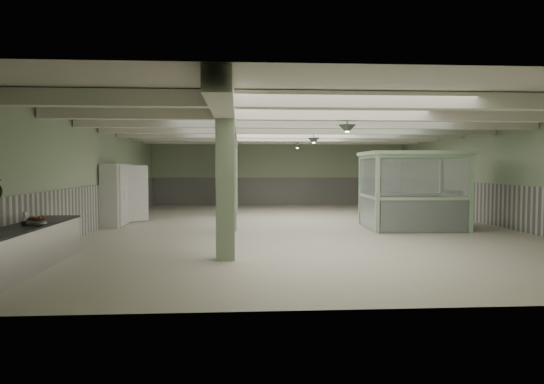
{
  "coord_description": "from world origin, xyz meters",
  "views": [
    {
      "loc": [
        -2.16,
        -16.98,
        2.12
      ],
      "look_at": [
        -1.14,
        -1.43,
        1.3
      ],
      "focal_mm": 32.0,
      "sensor_mm": 36.0,
      "label": 1
    }
  ],
  "objects": [
    {
      "name": "wall_left",
      "position": [
        -7.0,
        0.0,
        1.8
      ],
      "size": [
        0.02,
        20.0,
        3.6
      ],
      "primitive_type": "cube",
      "color": "#9FB590",
      "rests_on": "floor"
    },
    {
      "name": "beam_e",
      "position": [
        0.0,
        2.5,
        3.42
      ],
      "size": [
        13.9,
        0.35,
        0.32
      ],
      "primitive_type": "cube",
      "color": "silver",
      "rests_on": "ceiling"
    },
    {
      "name": "girder",
      "position": [
        -2.5,
        0.0,
        3.38
      ],
      "size": [
        0.45,
        19.9,
        0.4
      ],
      "primitive_type": "cube",
      "color": "silver",
      "rests_on": "ceiling"
    },
    {
      "name": "ceiling",
      "position": [
        0.0,
        0.0,
        3.6
      ],
      "size": [
        14.0,
        20.0,
        0.02
      ],
      "primitive_type": "cube",
      "color": "beige",
      "rests_on": "wall_back"
    },
    {
      "name": "pendant_back",
      "position": [
        0.5,
        5.5,
        3.05
      ],
      "size": [
        0.44,
        0.44,
        0.22
      ],
      "primitive_type": "cone",
      "rotation": [
        3.14,
        0.0,
        0.0
      ],
      "color": "#354433",
      "rests_on": "ceiling"
    },
    {
      "name": "beam_d",
      "position": [
        0.0,
        0.0,
        3.42
      ],
      "size": [
        13.9,
        0.35,
        0.32
      ],
      "primitive_type": "cube",
      "color": "silver",
      "rests_on": "ceiling"
    },
    {
      "name": "column_b",
      "position": [
        -2.5,
        -1.0,
        1.8
      ],
      "size": [
        0.42,
        0.42,
        3.6
      ],
      "primitive_type": "cube",
      "color": "#91A585",
      "rests_on": "floor"
    },
    {
      "name": "prep_counter",
      "position": [
        -6.54,
        -7.0,
        0.46
      ],
      "size": [
        0.81,
        4.63,
        0.91
      ],
      "color": "silver",
      "rests_on": "floor"
    },
    {
      "name": "pendant_front",
      "position": [
        0.5,
        -5.0,
        3.05
      ],
      "size": [
        0.44,
        0.44,
        0.22
      ],
      "primitive_type": "cone",
      "rotation": [
        3.14,
        0.0,
        0.0
      ],
      "color": "#354433",
      "rests_on": "ceiling"
    },
    {
      "name": "wainscot_back",
      "position": [
        0.0,
        9.97,
        0.75
      ],
      "size": [
        13.9,
        0.05,
        1.5
      ],
      "primitive_type": "cube",
      "color": "silver",
      "rests_on": "floor"
    },
    {
      "name": "floor",
      "position": [
        0.0,
        0.0,
        0.0
      ],
      "size": [
        20.0,
        20.0,
        0.0
      ],
      "primitive_type": "plane",
      "color": "beige",
      "rests_on": "ground"
    },
    {
      "name": "wall_right",
      "position": [
        7.0,
        0.0,
        1.8
      ],
      "size": [
        0.02,
        20.0,
        3.6
      ],
      "primitive_type": "cube",
      "color": "#9FB590",
      "rests_on": "floor"
    },
    {
      "name": "veg_colander",
      "position": [
        -6.4,
        -6.64,
        0.99
      ],
      "size": [
        0.52,
        0.52,
        0.19
      ],
      "primitive_type": null,
      "rotation": [
        0.0,
        0.0,
        -0.28
      ],
      "color": "#46474C",
      "rests_on": "prep_counter"
    },
    {
      "name": "beam_g",
      "position": [
        0.0,
        7.5,
        3.42
      ],
      "size": [
        13.9,
        0.35,
        0.32
      ],
      "primitive_type": "cube",
      "color": "silver",
      "rests_on": "ceiling"
    },
    {
      "name": "beam_c",
      "position": [
        0.0,
        -2.5,
        3.42
      ],
      "size": [
        13.9,
        0.35,
        0.32
      ],
      "primitive_type": "cube",
      "color": "silver",
      "rests_on": "ceiling"
    },
    {
      "name": "column_a",
      "position": [
        -2.5,
        -6.0,
        1.8
      ],
      "size": [
        0.42,
        0.42,
        3.6
      ],
      "primitive_type": "cube",
      "color": "#91A585",
      "rests_on": "floor"
    },
    {
      "name": "wainscot_right",
      "position": [
        6.97,
        0.0,
        0.75
      ],
      "size": [
        0.05,
        19.9,
        1.5
      ],
      "primitive_type": "cube",
      "color": "silver",
      "rests_on": "floor"
    },
    {
      "name": "beam_b",
      "position": [
        0.0,
        -5.0,
        3.42
      ],
      "size": [
        13.9,
        0.35,
        0.32
      ],
      "primitive_type": "cube",
      "color": "silver",
      "rests_on": "ceiling"
    },
    {
      "name": "wall_back",
      "position": [
        0.0,
        10.0,
        1.8
      ],
      "size": [
        14.0,
        0.02,
        3.6
      ],
      "primitive_type": "cube",
      "color": "#9FB590",
      "rests_on": "floor"
    },
    {
      "name": "pitcher_far",
      "position": [
        -6.64,
        -6.64,
        1.04
      ],
      "size": [
        0.25,
        0.27,
        0.27
      ],
      "primitive_type": null,
      "rotation": [
        0.0,
        0.0,
        0.39
      ],
      "color": "silver",
      "rests_on": "prep_counter"
    },
    {
      "name": "wall_front",
      "position": [
        0.0,
        -10.0,
        1.8
      ],
      "size": [
        14.0,
        0.02,
        3.6
      ],
      "primitive_type": "cube",
      "color": "#9FB590",
      "rests_on": "floor"
    },
    {
      "name": "column_d",
      "position": [
        -2.5,
        8.0,
        1.8
      ],
      "size": [
        0.42,
        0.42,
        3.6
      ],
      "primitive_type": "cube",
      "color": "#91A585",
      "rests_on": "floor"
    },
    {
      "name": "pendant_mid",
      "position": [
        0.5,
        0.5,
        3.05
      ],
      "size": [
        0.44,
        0.44,
        0.22
      ],
      "primitive_type": "cone",
      "rotation": [
        3.14,
        0.0,
        0.0
      ],
      "color": "#354433",
      "rests_on": "ceiling"
    },
    {
      "name": "column_c",
      "position": [
        -2.5,
        4.0,
        1.8
      ],
      "size": [
        0.42,
        0.42,
        3.6
      ],
      "primitive_type": "cube",
      "color": "#91A585",
      "rests_on": "floor"
    },
    {
      "name": "wainscot_left",
      "position": [
        -6.97,
        0.0,
        0.75
      ],
      "size": [
        0.05,
        19.9,
        1.5
      ],
      "primitive_type": "cube",
      "color": "silver",
      "rests_on": "floor"
    },
    {
      "name": "walkin_cooler",
      "position": [
        -6.62,
        1.0,
        1.11
      ],
      "size": [
        1.1,
        2.43,
        2.23
      ],
      "color": "silver",
      "rests_on": "floor"
    },
    {
      "name": "beam_f",
      "position": [
        0.0,
        5.0,
        3.42
      ],
      "size": [
        13.9,
        0.35,
        0.32
      ],
      "primitive_type": "cube",
      "color": "silver",
      "rests_on": "ceiling"
    },
    {
      "name": "guard_booth",
      "position": [
        3.71,
        -0.77,
        1.77
      ],
      "size": [
        3.35,
        2.87,
        2.62
      ],
      "rotation": [
        0.0,
        0.0,
        -0.03
      ],
      "color": "#9FC29B",
      "rests_on": "floor"
    },
    {
      "name": "beam_a",
      "position": [
        0.0,
        -7.5,
        3.42
      ],
      "size": [
        13.9,
        0.35,
        0.32
      ],
      "primitive_type": "cube",
      "color": "silver",
      "rests_on": "ceiling"
    },
    {
      "name": "filing_cabinet",
      "position": [
        5.43,
        -0.2,
        0.64
      ],
      "size": [
        0.44,
        0.61,
        1.27
      ],
      "primitive_type": "cube",
      "rotation": [
        0.0,
        0.0,
        0.05
      ],
      "color": "#565A4B",
      "rests_on": "floor"
    }
  ]
}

